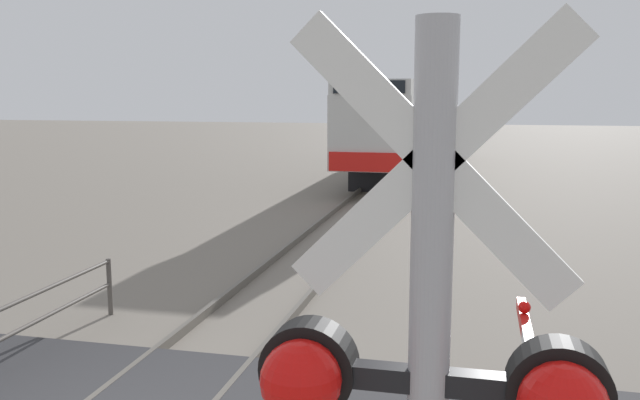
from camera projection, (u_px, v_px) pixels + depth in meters
name	position (u px, v px, depth m)	size (l,w,h in m)	color
locomotive	(400.00, 126.00, 31.24)	(2.79, 19.20, 4.13)	black
guard_railing	(50.00, 307.00, 9.59)	(0.08, 3.25, 0.95)	#4C4742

